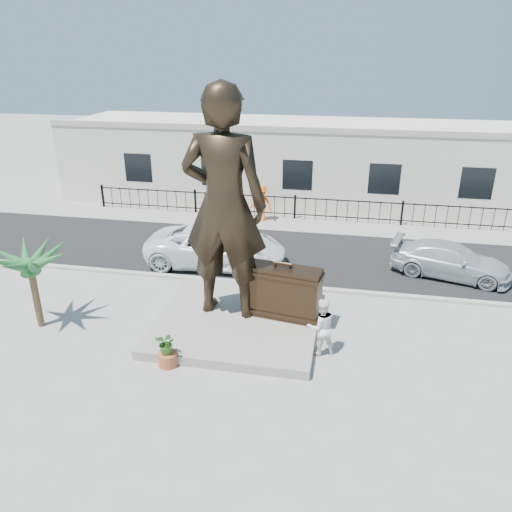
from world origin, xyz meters
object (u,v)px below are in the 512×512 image
Objects in this scene: statue at (224,205)px; car_white at (216,247)px; suitcase at (282,292)px; tourist at (321,327)px.

car_white is at bearing -68.08° from statue.
suitcase reaches higher than tourist.
suitcase is at bearing -70.08° from tourist.
statue is 4.12× the size of tourist.
statue is 2.98× the size of suitcase.
car_white is (-1.52, 4.28, -3.18)m from statue.
suitcase reaches higher than car_white.
statue is 4.73m from tourist.
statue is at bearing -162.28° from car_white.
statue is at bearing -170.94° from suitcase.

